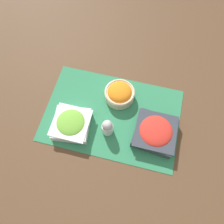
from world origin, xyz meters
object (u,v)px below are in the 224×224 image
Objects in this scene: carrot_bowl at (120,93)px; tomato_bowl at (155,132)px; pepper_shaker at (107,127)px; lettuce_bowl at (71,124)px.

tomato_bowl is at bearing 142.85° from carrot_bowl.
pepper_shaker is (0.01, 0.17, 0.01)m from carrot_bowl.
lettuce_bowl is 0.15m from pepper_shaker.
pepper_shaker is at bearing 9.30° from tomato_bowl.
tomato_bowl is 1.35× the size of carrot_bowl.
pepper_shaker is at bearing 85.48° from carrot_bowl.
lettuce_bowl is 1.80× the size of pepper_shaker.
tomato_bowl is 0.23m from carrot_bowl.
lettuce_bowl is 1.23× the size of carrot_bowl.
tomato_bowl is at bearing -170.70° from pepper_shaker.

